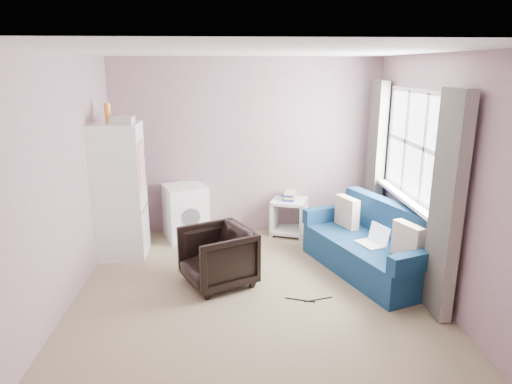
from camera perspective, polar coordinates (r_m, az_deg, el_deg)
room at (r=4.50m, az=0.05°, el=1.09°), size 3.84×4.24×2.54m
armchair at (r=5.12m, az=-4.84°, el=-7.72°), size 0.90×0.92×0.72m
fridge at (r=5.97m, az=-16.64°, el=0.23°), size 0.61×0.61×1.94m
washing_machine at (r=6.51m, az=-8.80°, el=-2.34°), size 0.70×0.70×0.77m
side_table at (r=6.63m, az=4.17°, el=-2.76°), size 0.60×0.60×0.64m
sofa at (r=5.62m, az=14.49°, el=-6.72°), size 1.40×1.97×0.81m
window_dressing at (r=5.58m, az=18.04°, el=1.60°), size 0.17×2.62×2.18m
floor_cables at (r=4.94m, az=6.67°, el=-13.21°), size 0.50×0.12×0.01m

